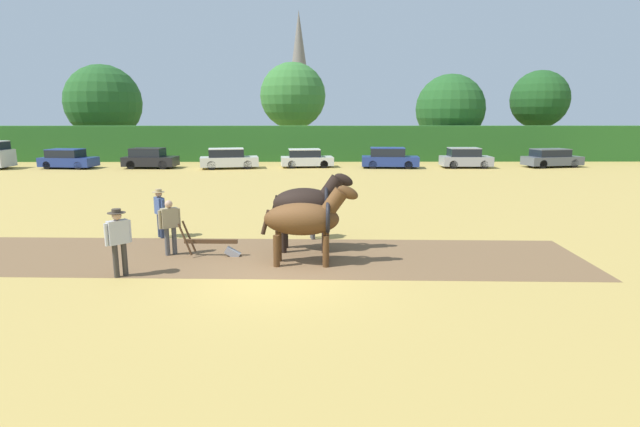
% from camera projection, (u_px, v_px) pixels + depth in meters
% --- Properties ---
extents(ground_plane, '(240.00, 240.00, 0.00)m').
position_uv_depth(ground_plane, '(280.00, 276.00, 12.93)').
color(ground_plane, tan).
extents(plowed_furrow_strip, '(23.40, 4.94, 0.01)m').
position_uv_depth(plowed_furrow_strip, '(186.00, 256.00, 14.80)').
color(plowed_furrow_strip, brown).
rests_on(plowed_furrow_strip, ground).
extents(hedgerow, '(79.59, 1.78, 3.09)m').
position_uv_depth(hedgerow, '(305.00, 143.00, 44.15)').
color(hedgerow, '#286023').
rests_on(hedgerow, ground).
extents(tree_far_left, '(7.32, 7.32, 8.86)m').
position_uv_depth(tree_far_left, '(103.00, 103.00, 48.96)').
color(tree_far_left, '#423323').
rests_on(tree_far_left, ground).
extents(tree_left, '(6.47, 6.47, 9.11)m').
position_uv_depth(tree_left, '(293.00, 96.00, 49.28)').
color(tree_left, brown).
rests_on(tree_left, ground).
extents(tree_center_left, '(6.61, 6.61, 7.89)m').
position_uv_depth(tree_center_left, '(450.00, 109.00, 48.12)').
color(tree_center_left, '#4C3823').
rests_on(tree_center_left, ground).
extents(tree_center, '(5.54, 5.54, 8.25)m').
position_uv_depth(tree_center, '(540.00, 100.00, 48.24)').
color(tree_center, '#423323').
rests_on(tree_center, ground).
extents(church_spire, '(2.96, 2.96, 19.21)m').
position_uv_depth(church_spire, '(299.00, 74.00, 75.61)').
color(church_spire, gray).
rests_on(church_spire, ground).
extents(draft_horse_lead_left, '(2.76, 1.02, 2.31)m').
position_uv_depth(draft_horse_lead_left, '(306.00, 219.00, 13.75)').
color(draft_horse_lead_left, '#513319').
rests_on(draft_horse_lead_left, ground).
extents(draft_horse_lead_right, '(2.58, 1.06, 2.47)m').
position_uv_depth(draft_horse_lead_right, '(308.00, 204.00, 15.12)').
color(draft_horse_lead_right, black).
rests_on(draft_horse_lead_right, ground).
extents(plow, '(1.78, 0.47, 1.13)m').
position_uv_depth(plow, '(216.00, 245.00, 14.71)').
color(plow, '#4C331E').
rests_on(plow, ground).
extents(farmer_at_plow, '(0.56, 0.45, 1.65)m').
position_uv_depth(farmer_at_plow, '(170.00, 223.00, 14.74)').
color(farmer_at_plow, '#4C4C4C').
rests_on(farmer_at_plow, ground).
extents(farmer_beside_team, '(0.28, 0.64, 1.60)m').
position_uv_depth(farmer_beside_team, '(312.00, 212.00, 16.68)').
color(farmer_beside_team, '#4C4C4C').
rests_on(farmer_beside_team, ground).
extents(farmer_onlooker_left, '(0.53, 0.50, 1.78)m').
position_uv_depth(farmer_onlooker_left, '(118.00, 237.00, 12.73)').
color(farmer_onlooker_left, '#38332D').
rests_on(farmer_onlooker_left, ground).
extents(farmer_onlooker_right, '(0.45, 0.54, 1.67)m').
position_uv_depth(farmer_onlooker_right, '(160.00, 209.00, 16.80)').
color(farmer_onlooker_right, '#28334C').
rests_on(farmer_onlooker_right, ground).
extents(parked_car_left, '(4.23, 2.26, 1.49)m').
position_uv_depth(parked_car_left, '(68.00, 159.00, 38.26)').
color(parked_car_left, navy).
rests_on(parked_car_left, ground).
extents(parked_car_center_left, '(4.03, 2.02, 1.55)m').
position_uv_depth(parked_car_center_left, '(150.00, 158.00, 38.43)').
color(parked_car_center_left, black).
rests_on(parked_car_center_left, ground).
extents(parked_car_center, '(4.59, 2.52, 1.55)m').
position_uv_depth(parked_car_center, '(228.00, 159.00, 38.12)').
color(parked_car_center, silver).
rests_on(parked_car_center, ground).
extents(parked_car_center_right, '(4.20, 2.21, 1.43)m').
position_uv_depth(parked_car_center_right, '(306.00, 158.00, 39.06)').
color(parked_car_center_right, silver).
rests_on(parked_car_center_right, ground).
extents(parked_car_right, '(4.47, 2.08, 1.58)m').
position_uv_depth(parked_car_right, '(389.00, 158.00, 38.53)').
color(parked_car_right, navy).
rests_on(parked_car_right, ground).
extents(parked_car_far_right, '(3.81, 1.86, 1.55)m').
position_uv_depth(parked_car_far_right, '(465.00, 158.00, 38.71)').
color(parked_car_far_right, '#9E9EA8').
rests_on(parked_car_far_right, ground).
extents(parked_car_end_right, '(4.74, 2.66, 1.44)m').
position_uv_depth(parked_car_end_right, '(552.00, 158.00, 39.13)').
color(parked_car_end_right, '#565B66').
rests_on(parked_car_end_right, ground).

